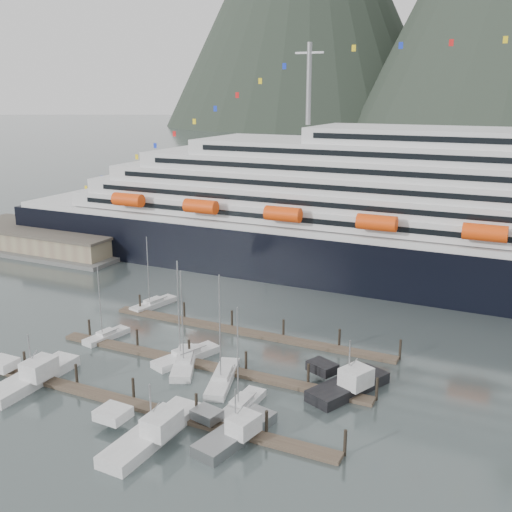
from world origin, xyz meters
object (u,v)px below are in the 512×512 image
object	(u,v)px
sailboat_a	(106,336)
trawler_d	(235,431)
sailboat_h	(242,406)
sailboat_c	(186,357)
sailboat_e	(154,304)
warehouse	(45,240)
trawler_c	(151,431)
trawler_e	(347,384)
sailboat_b	(185,363)
cruise_ship	(509,231)
sailboat_d	(223,379)
trawler_a	(31,376)

from	to	relation	value
sailboat_a	trawler_d	world-z (taller)	sailboat_a
sailboat_a	sailboat_h	distance (m)	30.16
sailboat_a	sailboat_c	size ratio (longest dim) A/B	0.79
sailboat_e	trawler_d	bearing A→B (deg)	-121.70
warehouse	trawler_c	size ratio (longest dim) A/B	3.19
sailboat_a	trawler_e	distance (m)	38.58
sailboat_b	trawler_d	xyz separation A→B (m)	(14.60, -12.99, 0.43)
cruise_ship	sailboat_h	distance (m)	66.06
sailboat_d	sailboat_h	size ratio (longest dim) A/B	1.13
cruise_ship	sailboat_e	world-z (taller)	cruise_ship
trawler_a	sailboat_d	bearing A→B (deg)	-64.06
sailboat_c	trawler_c	xyz separation A→B (m)	(7.17, -18.79, 0.48)
sailboat_c	trawler_d	world-z (taller)	sailboat_c
sailboat_a	sailboat_b	distance (m)	16.26
sailboat_a	sailboat_e	bearing A→B (deg)	17.26
sailboat_b	sailboat_e	distance (m)	25.25
sailboat_a	sailboat_e	xyz separation A→B (m)	(-1.74, 15.05, 0.01)
trawler_a	trawler_c	xyz separation A→B (m)	(21.69, -4.09, -0.03)
trawler_a	trawler_e	bearing A→B (deg)	-67.91
sailboat_h	trawler_d	xyz separation A→B (m)	(2.14, -5.90, 0.44)
trawler_a	trawler_e	distance (m)	41.02
sailboat_e	trawler_e	size ratio (longest dim) A/B	1.07
cruise_ship	sailboat_a	size ratio (longest dim) A/B	17.34
trawler_c	trawler_e	bearing A→B (deg)	-37.20
sailboat_d	sailboat_a	bearing A→B (deg)	61.51
cruise_ship	sailboat_e	xyz separation A→B (m)	(-55.25, -34.95, -11.63)
sailboat_e	sailboat_h	distance (m)	39.24
sailboat_h	sailboat_b	bearing A→B (deg)	61.76
warehouse	sailboat_h	distance (m)	90.24
sailboat_h	trawler_a	size ratio (longest dim) A/B	0.99
trawler_d	trawler_e	xyz separation A→B (m)	(7.97, 15.66, 0.11)
trawler_c	trawler_e	distance (m)	25.53
sailboat_b	sailboat_e	xyz separation A→B (m)	(-17.74, 17.97, -0.02)
trawler_a	trawler_d	size ratio (longest dim) A/B	1.19
cruise_ship	warehouse	distance (m)	103.31
sailboat_c	trawler_e	size ratio (longest dim) A/B	1.23
sailboat_b	trawler_e	world-z (taller)	sailboat_b
cruise_ship	trawler_e	world-z (taller)	cruise_ship
cruise_ship	warehouse	world-z (taller)	cruise_ship
sailboat_b	trawler_e	distance (m)	22.74
trawler_e	trawler_c	bearing A→B (deg)	164.38
sailboat_b	sailboat_e	size ratio (longest dim) A/B	1.10
sailboat_h	warehouse	bearing A→B (deg)	59.95
sailboat_a	sailboat_e	world-z (taller)	sailboat_e
sailboat_h	trawler_e	bearing A→B (deg)	-44.62
sailboat_b	sailboat_c	xyz separation A→B (m)	(-0.84, 1.77, 0.01)
cruise_ship	warehouse	xyz separation A→B (m)	(-102.03, -12.94, -9.79)
warehouse	sailboat_e	size ratio (longest dim) A/B	3.45
sailboat_b	trawler_d	distance (m)	19.55
warehouse	sailboat_d	world-z (taller)	sailboat_d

